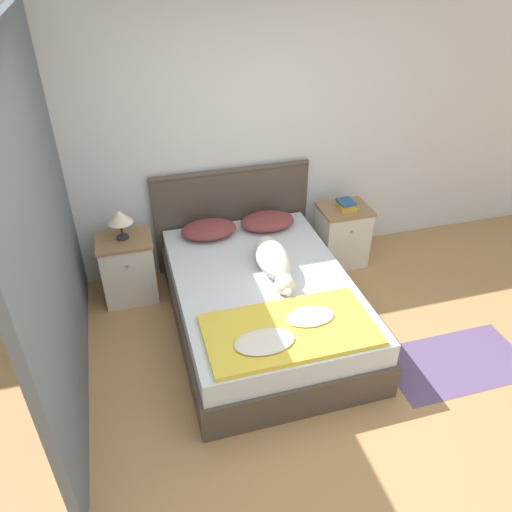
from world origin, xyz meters
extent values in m
plane|color=tan|center=(0.00, 0.00, 0.00)|extent=(16.00, 16.00, 0.00)
cube|color=silver|center=(0.00, 2.13, 1.27)|extent=(9.00, 0.06, 2.55)
cube|color=slate|center=(-1.52, 1.05, 1.27)|extent=(0.06, 3.10, 2.55)
cube|color=#4C4238|center=(-0.01, 0.99, 0.15)|extent=(1.47, 2.09, 0.31)
cube|color=silver|center=(-0.01, 0.99, 0.41)|extent=(1.41, 2.03, 0.20)
cube|color=#4C4238|center=(-0.01, 2.06, 0.51)|extent=(1.55, 0.04, 1.02)
cylinder|color=#4C4238|center=(-0.01, 2.06, 1.02)|extent=(1.55, 0.06, 0.06)
cube|color=silver|center=(-1.08, 1.75, 0.30)|extent=(0.47, 0.39, 0.60)
cube|color=#937047|center=(-1.08, 1.75, 0.62)|extent=(0.49, 0.41, 0.03)
sphere|color=#937047|center=(-1.08, 1.55, 0.47)|extent=(0.02, 0.02, 0.02)
cube|color=silver|center=(1.07, 1.75, 0.30)|extent=(0.47, 0.39, 0.60)
cube|color=#937047|center=(1.07, 1.75, 0.62)|extent=(0.49, 0.41, 0.03)
sphere|color=#937047|center=(1.07, 1.55, 0.47)|extent=(0.02, 0.02, 0.02)
ellipsoid|color=brown|center=(-0.29, 1.80, 0.57)|extent=(0.52, 0.36, 0.13)
ellipsoid|color=brown|center=(0.28, 1.80, 0.57)|extent=(0.52, 0.36, 0.13)
cube|color=yellow|center=(-0.01, 0.33, 0.53)|extent=(1.23, 0.66, 0.04)
ellipsoid|color=silver|center=(-0.22, 0.23, 0.56)|extent=(0.43, 0.26, 0.03)
ellipsoid|color=silver|center=(0.18, 0.39, 0.56)|extent=(0.37, 0.23, 0.03)
ellipsoid|color=silver|center=(0.11, 1.11, 0.63)|extent=(0.26, 0.59, 0.24)
sphere|color=silver|center=(0.11, 0.78, 0.59)|extent=(0.17, 0.17, 0.17)
ellipsoid|color=silver|center=(0.11, 0.71, 0.57)|extent=(0.08, 0.09, 0.07)
cone|color=silver|center=(0.06, 0.79, 0.65)|extent=(0.05, 0.05, 0.06)
cone|color=silver|center=(0.16, 0.79, 0.65)|extent=(0.05, 0.05, 0.06)
ellipsoid|color=silver|center=(0.15, 1.36, 0.56)|extent=(0.17, 0.26, 0.09)
cube|color=gold|center=(1.08, 1.74, 0.65)|extent=(0.18, 0.21, 0.03)
cube|color=orange|center=(1.07, 1.75, 0.67)|extent=(0.16, 0.19, 0.02)
cube|color=#285689|center=(1.07, 1.75, 0.70)|extent=(0.15, 0.18, 0.02)
cylinder|color=#2D2D33|center=(-1.08, 1.77, 0.64)|extent=(0.11, 0.11, 0.02)
cylinder|color=#2D2D33|center=(-1.08, 1.77, 0.72)|extent=(0.02, 0.02, 0.14)
cone|color=beige|center=(-1.08, 1.77, 0.85)|extent=(0.22, 0.22, 0.11)
cube|color=#604C75|center=(1.38, 0.13, 0.00)|extent=(1.15, 0.64, 0.00)
camera|label=1|loc=(-0.98, -2.20, 2.96)|focal=35.00mm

